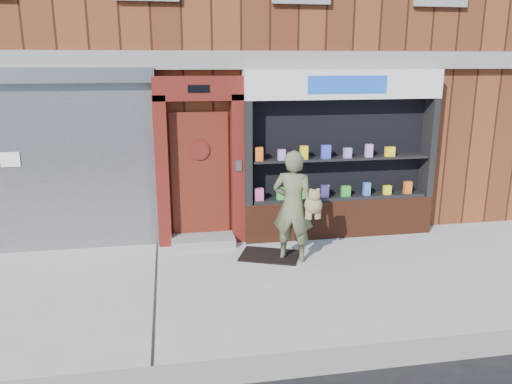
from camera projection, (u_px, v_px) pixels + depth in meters
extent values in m
plane|color=#9E9E99|center=(263.00, 283.00, 7.29)|extent=(80.00, 80.00, 0.00)
cube|color=gray|center=(301.00, 364.00, 5.22)|extent=(60.00, 0.30, 0.12)
cube|color=#582714|center=(217.00, 24.00, 11.98)|extent=(12.00, 8.00, 8.00)
cube|color=gray|center=(242.00, 60.00, 8.31)|extent=(12.00, 0.16, 0.30)
cube|color=gray|center=(64.00, 169.00, 8.27)|extent=(3.00, 0.10, 2.80)
cube|color=slate|center=(54.00, 75.00, 7.83)|extent=(3.10, 0.30, 0.24)
cube|color=white|center=(10.00, 160.00, 8.02)|extent=(0.30, 0.01, 0.24)
cube|color=#57140E|center=(162.00, 172.00, 8.49)|extent=(0.22, 0.28, 2.60)
cube|color=#57140E|center=(238.00, 169.00, 8.71)|extent=(0.22, 0.28, 2.60)
cube|color=#57140E|center=(198.00, 88.00, 8.24)|extent=(1.50, 0.28, 0.40)
cube|color=black|center=(199.00, 89.00, 8.10)|extent=(0.35, 0.01, 0.12)
cube|color=#571B10|center=(200.00, 175.00, 8.73)|extent=(1.00, 0.06, 2.20)
cylinder|color=black|center=(200.00, 150.00, 8.58)|extent=(0.28, 0.02, 0.28)
cylinder|color=#57140E|center=(200.00, 150.00, 8.57)|extent=(0.34, 0.02, 0.34)
cube|color=gray|center=(203.00, 241.00, 8.76)|extent=(1.10, 0.55, 0.15)
cube|color=slate|center=(239.00, 166.00, 8.54)|extent=(0.10, 0.02, 0.18)
cube|color=#572614|center=(338.00, 217.00, 9.21)|extent=(3.50, 0.40, 0.70)
cube|color=black|center=(247.00, 153.00, 8.60)|extent=(0.12, 0.40, 1.80)
cube|color=black|center=(428.00, 147.00, 9.17)|extent=(0.12, 0.40, 1.80)
cube|color=black|center=(337.00, 148.00, 9.06)|extent=(3.30, 0.03, 1.80)
cube|color=black|center=(339.00, 197.00, 9.11)|extent=(3.20, 0.36, 0.06)
cube|color=black|center=(340.00, 158.00, 8.92)|extent=(3.20, 0.36, 0.04)
cube|color=white|center=(344.00, 84.00, 8.59)|extent=(3.50, 0.40, 0.50)
cube|color=blue|center=(348.00, 85.00, 8.40)|extent=(1.40, 0.01, 0.30)
cube|color=#EB4EA2|center=(259.00, 194.00, 8.74)|extent=(0.16, 0.09, 0.22)
cube|color=green|center=(281.00, 194.00, 8.81)|extent=(0.15, 0.09, 0.21)
cube|color=green|center=(303.00, 194.00, 8.89)|extent=(0.14, 0.09, 0.16)
cube|color=#9573CF|center=(324.00, 191.00, 8.94)|extent=(0.14, 0.09, 0.23)
cube|color=green|center=(346.00, 191.00, 9.02)|extent=(0.16, 0.09, 0.19)
cube|color=blue|center=(367.00, 189.00, 9.08)|extent=(0.12, 0.09, 0.24)
cube|color=yellow|center=(387.00, 190.00, 9.16)|extent=(0.13, 0.09, 0.16)
cube|color=orange|center=(408.00, 187.00, 9.22)|extent=(0.14, 0.09, 0.22)
cube|color=orange|center=(259.00, 154.00, 8.56)|extent=(0.14, 0.09, 0.24)
cube|color=#C07EE4|center=(282.00, 155.00, 8.63)|extent=(0.13, 0.09, 0.19)
cube|color=yellow|center=(304.00, 153.00, 8.70)|extent=(0.13, 0.09, 0.24)
cube|color=#3C45CF|center=(326.00, 152.00, 8.76)|extent=(0.16, 0.09, 0.24)
cube|color=#9E7BDE|center=(348.00, 153.00, 8.84)|extent=(0.14, 0.09, 0.18)
cube|color=#C782EB|center=(369.00, 151.00, 8.90)|extent=(0.12, 0.09, 0.23)
cube|color=yellow|center=(390.00, 152.00, 8.97)|extent=(0.17, 0.09, 0.17)
imported|color=brown|center=(293.00, 206.00, 7.93)|extent=(0.78, 0.68, 1.80)
sphere|color=olive|center=(313.00, 205.00, 7.81)|extent=(0.28, 0.28, 0.28)
sphere|color=olive|center=(315.00, 195.00, 7.72)|extent=(0.19, 0.19, 0.19)
sphere|color=olive|center=(311.00, 191.00, 7.70)|extent=(0.07, 0.07, 0.07)
sphere|color=olive|center=(318.00, 190.00, 7.71)|extent=(0.07, 0.07, 0.07)
cylinder|color=olive|center=(307.00, 214.00, 7.83)|extent=(0.07, 0.07, 0.17)
cylinder|color=olive|center=(319.00, 213.00, 7.86)|extent=(0.07, 0.07, 0.17)
cylinder|color=olive|center=(310.00, 214.00, 7.82)|extent=(0.07, 0.07, 0.17)
cylinder|color=olive|center=(317.00, 214.00, 7.84)|extent=(0.07, 0.07, 0.17)
cube|color=black|center=(270.00, 256.00, 8.27)|extent=(1.13, 0.97, 0.02)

